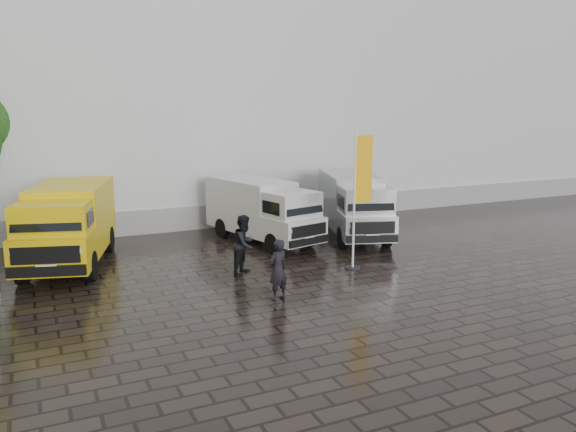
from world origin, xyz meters
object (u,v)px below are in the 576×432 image
(flagpole, at_px, (359,193))
(person_tent, at_px, (245,244))
(wheelie_bin, at_px, (383,204))
(van_silver, at_px, (354,206))
(van_yellow, at_px, (68,227))
(person_front, at_px, (278,270))
(van_white, at_px, (263,212))

(flagpole, bearing_deg, person_tent, 164.70)
(wheelie_bin, distance_m, person_tent, 11.53)
(van_silver, distance_m, wheelie_bin, 5.24)
(flagpole, distance_m, person_tent, 3.96)
(person_tent, bearing_deg, van_silver, -14.69)
(van_yellow, xyz_separation_m, flagpole, (8.44, -4.15, 1.14))
(van_silver, xyz_separation_m, wheelie_bin, (3.81, 3.52, -0.76))
(van_yellow, height_order, person_front, van_yellow)
(van_yellow, relative_size, flagpole, 1.27)
(flagpole, bearing_deg, van_white, 107.65)
(van_silver, distance_m, person_front, 8.09)
(van_white, bearing_deg, van_silver, -23.97)
(flagpole, distance_m, wheelie_bin, 9.75)
(flagpole, height_order, person_front, flagpole)
(person_tent, bearing_deg, person_front, -133.10)
(van_white, relative_size, van_silver, 0.95)
(flagpole, bearing_deg, van_silver, 60.59)
(van_yellow, distance_m, van_silver, 10.64)
(van_white, distance_m, flagpole, 4.95)
(person_front, relative_size, person_tent, 0.91)
(van_silver, bearing_deg, flagpole, -101.47)
(van_white, height_order, flagpole, flagpole)
(van_silver, height_order, wheelie_bin, van_silver)
(wheelie_bin, bearing_deg, person_front, -148.22)
(flagpole, xyz_separation_m, wheelie_bin, (6.01, 7.42, -1.96))
(van_white, bearing_deg, flagpole, -86.05)
(van_silver, relative_size, wheelie_bin, 5.97)
(van_silver, bearing_deg, person_front, -117.79)
(van_yellow, xyz_separation_m, van_white, (6.99, 0.41, -0.12))
(van_white, height_order, wheelie_bin, van_white)
(van_yellow, bearing_deg, van_silver, 14.53)
(van_white, height_order, van_silver, van_silver)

